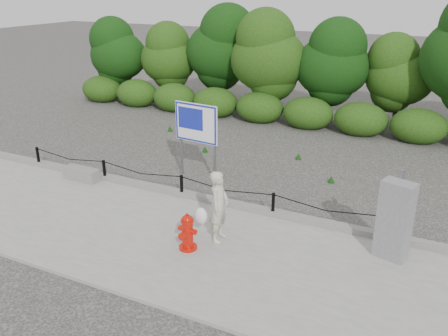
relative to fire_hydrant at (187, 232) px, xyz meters
name	(u,v)px	position (x,y,z in m)	size (l,w,h in m)	color
ground	(182,199)	(-1.43, 2.16, -0.46)	(90.00, 90.00, 0.00)	#2D2B28
sidewalk	(136,232)	(-1.43, 0.16, -0.42)	(14.00, 4.00, 0.08)	gray
curb	(183,193)	(-1.43, 2.21, -0.31)	(14.00, 0.22, 0.14)	slate
chain_barrier	(182,183)	(-1.43, 2.16, -0.01)	(10.06, 0.06, 0.60)	black
treeline	(328,57)	(-0.08, 11.06, 2.11)	(20.26, 3.84, 5.16)	black
fire_hydrant	(187,232)	(0.00, 0.00, 0.00)	(0.43, 0.44, 0.81)	#BE1207
pedestrian	(218,207)	(0.39, 0.63, 0.39)	(0.70, 0.60, 1.57)	beige
concrete_block	(82,174)	(-4.54, 1.91, -0.21)	(1.08, 0.38, 0.34)	gray
utility_cabinet	(395,220)	(3.83, 1.53, 0.44)	(0.70, 0.53, 1.81)	gray
advertising_sign	(196,126)	(-1.77, 3.60, 1.08)	(1.37, 0.24, 2.19)	slate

